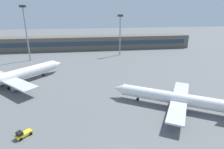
{
  "coord_description": "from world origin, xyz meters",
  "views": [
    {
      "loc": [
        -6.51,
        -28.92,
        27.84
      ],
      "look_at": [
        3.23,
        40.0,
        3.0
      ],
      "focal_mm": 30.42,
      "sensor_mm": 36.0,
      "label": 1
    }
  ],
  "objects_px": {
    "floodlight_tower_west": "(120,32)",
    "floodlight_tower_east": "(26,30)",
    "airplane_near": "(175,98)",
    "baggage_tug_yellow": "(23,134)",
    "airplane_mid": "(10,77)"
  },
  "relations": [
    {
      "from": "airplane_near",
      "to": "baggage_tug_yellow",
      "type": "distance_m",
      "value": 40.86
    },
    {
      "from": "baggage_tug_yellow",
      "to": "floodlight_tower_east",
      "type": "height_order",
      "value": "floodlight_tower_east"
    },
    {
      "from": "airplane_mid",
      "to": "baggage_tug_yellow",
      "type": "distance_m",
      "value": 34.44
    },
    {
      "from": "floodlight_tower_west",
      "to": "floodlight_tower_east",
      "type": "xyz_separation_m",
      "value": [
        -51.34,
        -5.68,
        2.6
      ]
    },
    {
      "from": "floodlight_tower_east",
      "to": "baggage_tug_yellow",
      "type": "bearing_deg",
      "value": -77.22
    },
    {
      "from": "airplane_mid",
      "to": "floodlight_tower_east",
      "type": "xyz_separation_m",
      "value": [
        -2.65,
        37.0,
        12.93
      ]
    },
    {
      "from": "airplane_near",
      "to": "airplane_mid",
      "type": "relative_size",
      "value": 0.97
    },
    {
      "from": "airplane_near",
      "to": "airplane_mid",
      "type": "bearing_deg",
      "value": 155.86
    },
    {
      "from": "airplane_near",
      "to": "baggage_tug_yellow",
      "type": "relative_size",
      "value": 9.56
    },
    {
      "from": "baggage_tug_yellow",
      "to": "airplane_mid",
      "type": "bearing_deg",
      "value": 112.16
    },
    {
      "from": "airplane_near",
      "to": "floodlight_tower_east",
      "type": "distance_m",
      "value": 83.43
    },
    {
      "from": "baggage_tug_yellow",
      "to": "floodlight_tower_west",
      "type": "distance_m",
      "value": 83.63
    },
    {
      "from": "airplane_near",
      "to": "baggage_tug_yellow",
      "type": "bearing_deg",
      "value": -168.59
    },
    {
      "from": "airplane_near",
      "to": "floodlight_tower_west",
      "type": "distance_m",
      "value": 67.43
    },
    {
      "from": "baggage_tug_yellow",
      "to": "floodlight_tower_east",
      "type": "xyz_separation_m",
      "value": [
        -15.6,
        68.8,
        15.66
      ]
    }
  ]
}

